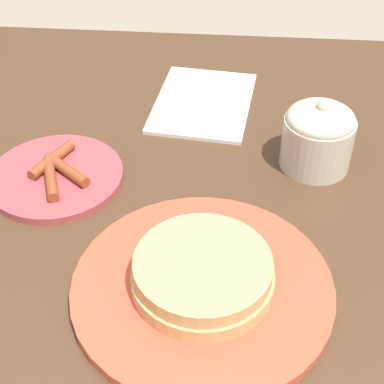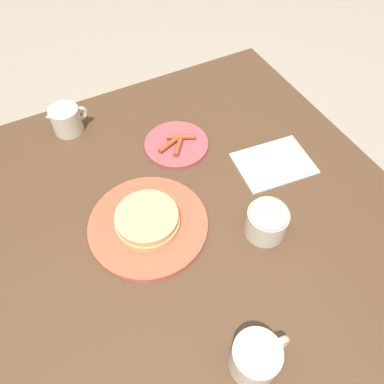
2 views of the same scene
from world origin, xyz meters
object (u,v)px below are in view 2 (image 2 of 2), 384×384
Objects in this scene: pancake_plate at (148,222)px; sugar_bowl at (267,220)px; napkin at (274,163)px; side_plate_bacon at (176,144)px; creamer_pitcher at (66,120)px; coffee_mug at (256,357)px.

sugar_bowl reaches higher than pancake_plate.
sugar_bowl reaches higher than napkin.
sugar_bowl is (0.23, -0.13, 0.03)m from pancake_plate.
pancake_plate is at bearing 150.11° from sugar_bowl.
sugar_bowl reaches higher than side_plate_bacon.
pancake_plate is 2.38× the size of creamer_pitcher.
side_plate_bacon is at bearing 49.80° from pancake_plate.
sugar_bowl is at bearing -130.87° from napkin.
coffee_mug is (-0.11, -0.55, 0.04)m from side_plate_bacon.
coffee_mug is at bearing -80.54° from creamer_pitcher.
side_plate_bacon is at bearing 78.33° from coffee_mug.
side_plate_bacon is 0.26m from napkin.
napkin is (0.13, 0.16, -0.04)m from sugar_bowl.
pancake_plate reaches higher than side_plate_bacon.
coffee_mug is (0.05, -0.36, 0.03)m from pancake_plate.
coffee_mug is at bearing -127.85° from sugar_bowl.
sugar_bowl is at bearing -29.89° from pancake_plate.
coffee_mug is 1.00× the size of creamer_pitcher.
sugar_bowl is at bearing -60.18° from creamer_pitcher.
napkin is at bearing 50.88° from coffee_mug.
coffee_mug is at bearing -129.12° from napkin.
napkin is at bearing 49.13° from sugar_bowl.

